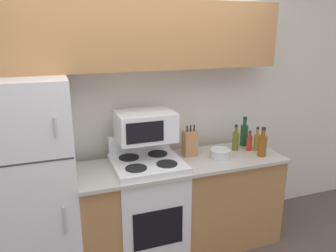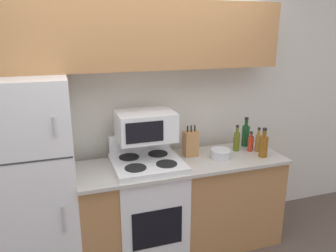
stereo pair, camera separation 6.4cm
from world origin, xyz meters
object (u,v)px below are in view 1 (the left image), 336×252
object	(u,v)px
bowl	(220,153)
bottle_hot_sauce	(249,143)
bottle_olive_oil	(235,140)
bottle_wine_green	(244,134)
stove	(148,208)
knife_block	(190,143)
microwave	(145,126)
bottle_vinegar	(257,141)
bottle_soy_sauce	(249,141)
refrigerator	(34,184)
bottle_whiskey	(262,145)

from	to	relation	value
bowl	bottle_hot_sauce	distance (m)	0.37
bottle_olive_oil	bottle_wine_green	xyz separation A→B (m)	(0.16, 0.10, 0.02)
stove	knife_block	distance (m)	0.71
microwave	bottle_wine_green	bearing A→B (deg)	4.75
knife_block	bottle_vinegar	xyz separation A→B (m)	(0.67, -0.10, -0.03)
bottle_olive_oil	bottle_soy_sauce	world-z (taller)	bottle_olive_oil
stove	bottle_soy_sauce	bearing A→B (deg)	4.60
stove	microwave	distance (m)	0.76
knife_block	bottle_wine_green	xyz separation A→B (m)	(0.64, 0.08, -0.00)
bottle_vinegar	bottle_soy_sauce	xyz separation A→B (m)	(-0.03, 0.08, -0.02)
microwave	bottle_olive_oil	size ratio (longest dim) A/B	1.92
bottle_olive_oil	bottle_soy_sauce	bearing A→B (deg)	0.36
bottle_hot_sauce	bottle_soy_sauce	bearing A→B (deg)	53.23
refrigerator	stove	size ratio (longest dim) A/B	1.55
stove	bottle_wine_green	world-z (taller)	bottle_wine_green
knife_block	bottle_wine_green	distance (m)	0.64
stove	bottle_vinegar	world-z (taller)	bottle_vinegar
bowl	bottle_olive_oil	xyz separation A→B (m)	(0.24, 0.13, 0.06)
knife_block	bottle_soy_sauce	xyz separation A→B (m)	(0.64, -0.02, -0.05)
stove	knife_block	world-z (taller)	knife_block
refrigerator	bottle_olive_oil	xyz separation A→B (m)	(1.87, 0.02, 0.15)
knife_block	bowl	bearing A→B (deg)	-32.06
bottle_vinegar	knife_block	bearing A→B (deg)	171.16
microwave	bottle_whiskey	distance (m)	1.12
stove	bottle_hot_sauce	xyz separation A→B (m)	(1.05, 0.03, 0.49)
microwave	bottle_vinegar	size ratio (longest dim) A/B	2.08
bottle_olive_oil	stove	bearing A→B (deg)	-174.66
knife_block	bottle_soy_sauce	bearing A→B (deg)	-1.84
refrigerator	bottle_olive_oil	bearing A→B (deg)	0.69
stove	bottle_vinegar	distance (m)	1.23
microwave	bottle_wine_green	xyz separation A→B (m)	(1.08, 0.09, -0.22)
microwave	bottle_hot_sauce	world-z (taller)	microwave
stove	bottle_vinegar	size ratio (longest dim) A/B	4.64
microwave	knife_block	bearing A→B (deg)	1.86
microwave	bowl	size ratio (longest dim) A/B	2.63
bottle_soy_sauce	knife_block	bearing A→B (deg)	178.16
bowl	stove	bearing A→B (deg)	176.51
microwave	bottle_olive_oil	bearing A→B (deg)	-0.46
bottle_vinegar	refrigerator	bearing A→B (deg)	178.33
refrigerator	bottle_hot_sauce	world-z (taller)	refrigerator
bottle_whiskey	bottle_olive_oil	distance (m)	0.27
bottle_whiskey	bottle_vinegar	world-z (taller)	bottle_whiskey
bowl	bottle_hot_sauce	world-z (taller)	bottle_hot_sauce
bottle_whiskey	bottle_wine_green	world-z (taller)	bottle_wine_green
bottle_vinegar	bottle_wine_green	size ratio (longest dim) A/B	0.80
stove	bottle_soy_sauce	size ratio (longest dim) A/B	6.19
refrigerator	knife_block	size ratio (longest dim) A/B	5.75
bottle_wine_green	bottle_soy_sauce	size ratio (longest dim) A/B	1.67
refrigerator	knife_block	bearing A→B (deg)	1.83
microwave	bowl	distance (m)	0.76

